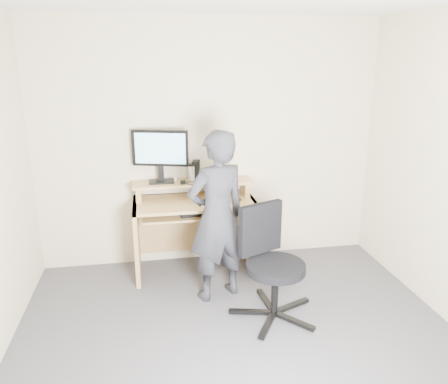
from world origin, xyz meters
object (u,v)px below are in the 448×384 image
object	(u,v)px
person	(217,217)
office_chair	(270,259)
desk	(194,217)
monitor	(160,151)

from	to	relation	value
person	office_chair	bearing A→B (deg)	115.72
desk	office_chair	distance (m)	1.11
desk	person	bearing A→B (deg)	-77.37
monitor	desk	bearing A→B (deg)	2.18
monitor	office_chair	world-z (taller)	monitor
desk	monitor	bearing A→B (deg)	166.75
desk	monitor	distance (m)	0.75
desk	office_chair	xyz separation A→B (m)	(0.52, -0.98, -0.04)
monitor	office_chair	bearing A→B (deg)	-36.20
desk	monitor	world-z (taller)	monitor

